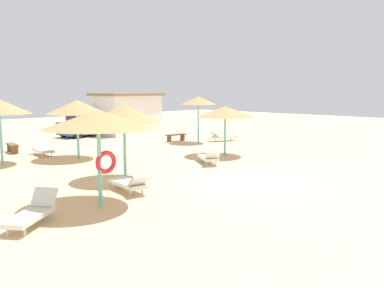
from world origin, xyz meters
The scene contains 15 objects.
ground_plane centered at (0.00, 0.00, 0.00)m, with size 80.00×80.00×0.00m, color #DBBA8C.
parasol_0 centered at (-2.81, 3.80, 2.54)m, with size 2.69×2.69×2.89m.
parasol_1 centered at (7.09, 9.41, 2.72)m, with size 2.28×2.28×3.00m.
parasol_2 centered at (4.25, 4.80, 2.30)m, with size 2.96×2.96×2.58m.
parasol_3 centered at (-1.56, 9.40, 2.58)m, with size 2.97×2.97×2.92m.
parasol_4 centered at (-5.44, 1.41, 2.56)m, with size 3.16×3.16×2.85m.
lounger_0 centered at (-3.82, 2.18, 0.32)m, with size 0.91×1.96×0.72m.
lounger_1 centered at (8.89, 8.87, 0.32)m, with size 1.99×1.29×0.71m.
lounger_2 centered at (1.96, 3.84, 0.32)m, with size 1.55×1.93×0.75m.
lounger_3 centered at (-2.32, 11.76, 0.32)m, with size 0.86×1.92×0.78m.
lounger_4 centered at (-7.60, 1.21, 0.33)m, with size 1.87×1.62×0.80m.
bench_0 centered at (6.63, 11.06, 0.35)m, with size 1.54×0.58×0.49m.
bench_1 centered at (-3.08, 13.75, 0.35)m, with size 0.68×1.55×0.49m.
parked_car centered at (3.97, 17.98, 0.82)m, with size 4.15×2.31×1.72m.
beach_cabana centered at (7.04, 17.04, 1.61)m, with size 4.77×3.64×3.17m.
Camera 1 is at (-11.86, -8.70, 3.42)m, focal length 38.12 mm.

